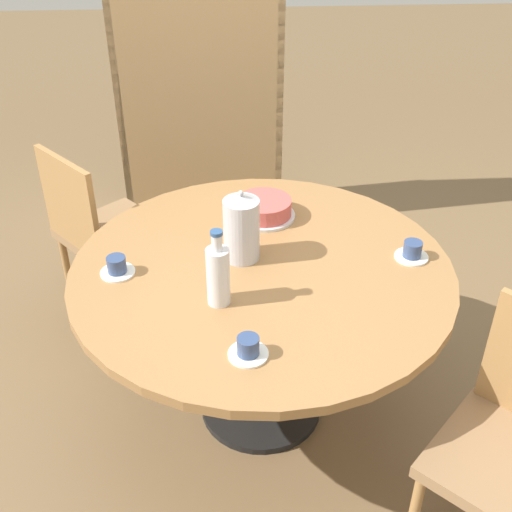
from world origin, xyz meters
name	(u,v)px	position (x,y,z in m)	size (l,w,h in m)	color
ground_plane	(261,407)	(0.00, 0.00, 0.00)	(14.00, 14.00, 0.00)	brown
dining_table	(262,293)	(0.00, 0.00, 0.59)	(1.35, 1.35, 0.71)	black
chair_b	(102,230)	(-0.68, 0.68, 0.47)	(0.59, 0.59, 0.87)	#A87A47
bookshelf	(200,79)	(-0.22, 1.58, 0.85)	(0.90, 0.28, 1.74)	tan
coffee_pot	(241,228)	(-0.07, 0.06, 0.83)	(0.13, 0.13, 0.27)	silver
water_bottle	(218,274)	(-0.15, -0.19, 0.82)	(0.08, 0.08, 0.27)	silver
cake_main	(264,209)	(0.03, 0.34, 0.74)	(0.24, 0.24, 0.08)	silver
cup_a	(248,348)	(-0.07, -0.45, 0.73)	(0.12, 0.12, 0.07)	white
cup_b	(412,252)	(0.54, 0.02, 0.73)	(0.12, 0.12, 0.07)	white
cup_c	(117,267)	(-0.50, -0.01, 0.73)	(0.12, 0.12, 0.07)	white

